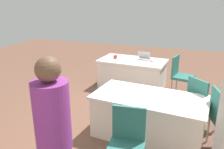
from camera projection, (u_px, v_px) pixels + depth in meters
ground_plane at (112, 124)px, 4.29m from camera, size 14.40×14.40×0.00m
table_foreground at (132, 73)px, 5.98m from camera, size 1.70×1.00×0.72m
table_mid_right at (148, 116)px, 3.83m from camera, size 1.87×1.07×0.72m
chair_near_front at (180, 74)px, 5.40m from camera, size 0.52×0.52×0.94m
chair_tucked_left at (224, 116)px, 3.41m from camera, size 0.55×0.55×0.97m
chair_tucked_right at (201, 100)px, 4.00m from camera, size 0.62×0.62×0.94m
chair_aisle at (127, 141)px, 2.84m from camera, size 0.49×0.49×0.96m
person_attendee_browsing at (54, 135)px, 2.21m from camera, size 0.46×0.46×1.75m
laptop_silver at (143, 59)px, 5.79m from camera, size 0.35×0.33×0.21m
yarn_ball at (115, 57)px, 5.98m from camera, size 0.10×0.10×0.10m
scissors_red at (151, 61)px, 5.73m from camera, size 0.14×0.16×0.01m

